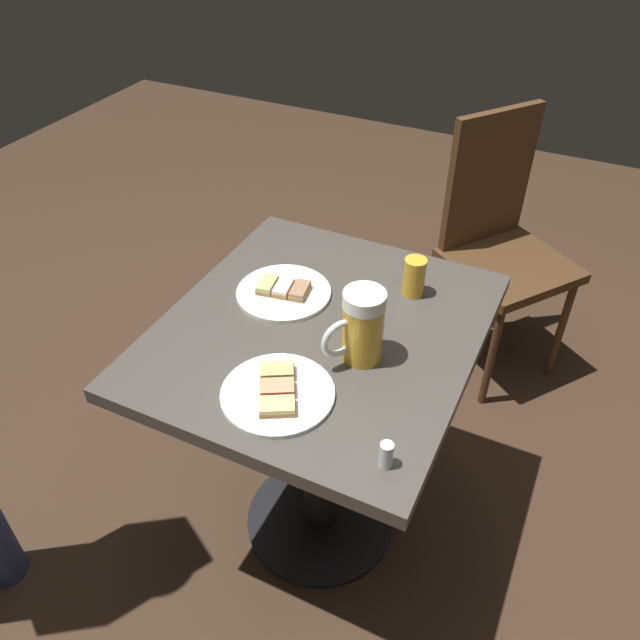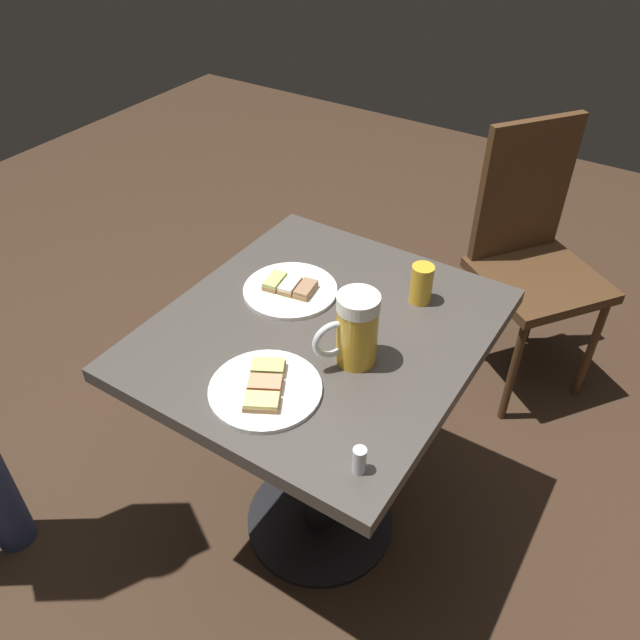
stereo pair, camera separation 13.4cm
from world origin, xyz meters
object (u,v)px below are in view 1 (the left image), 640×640
beer_glass_small (414,277)px  cafe_chair (499,236)px  plate_near (284,291)px  beer_mug (361,327)px  salt_shaker (386,455)px  plate_far (278,392)px

beer_glass_small → cafe_chair: 0.81m
plate_near → beer_glass_small: size_ratio=2.36×
beer_glass_small → plate_near: bearing=-63.6°
beer_mug → salt_shaker: size_ratio=3.01×
plate_far → cafe_chair: size_ratio=0.25×
cafe_chair → plate_near: bearing=14.7°
beer_mug → salt_shaker: (0.25, 0.15, -0.06)m
plate_near → cafe_chair: (-0.90, 0.36, -0.24)m
plate_far → beer_mug: bearing=149.7°
beer_glass_small → salt_shaker: size_ratio=1.73×
plate_near → plate_far: (0.31, 0.15, 0.00)m
plate_far → salt_shaker: (0.07, 0.26, 0.02)m
beer_glass_small → plate_far: bearing=-16.4°
plate_near → salt_shaker: 0.55m
cafe_chair → beer_mug: bearing=30.7°
plate_near → salt_shaker: salt_shaker is taller
cafe_chair → plate_far: bearing=26.7°
beer_glass_small → cafe_chair: cafe_chair is taller
beer_glass_small → salt_shaker: beer_glass_small is taller
salt_shaker → cafe_chair: bearing=-177.8°
beer_mug → cafe_chair: bearing=174.2°
plate_near → salt_shaker: (0.37, 0.41, 0.02)m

